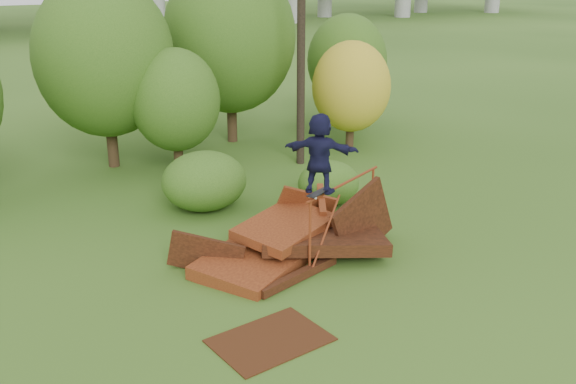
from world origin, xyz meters
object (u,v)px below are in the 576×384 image
utility_pole (301,11)px  flat_plate (270,340)px  scrap_pile (293,241)px  skater (320,153)px

utility_pole → flat_plate: bearing=-125.7°
scrap_pile → utility_pole: utility_pole is taller
scrap_pile → flat_plate: bearing=-128.7°
skater → utility_pole: (4.24, 7.30, 2.44)m
skater → utility_pole: 8.78m
scrap_pile → utility_pole: 9.17m
scrap_pile → flat_plate: 3.73m
scrap_pile → skater: bearing=-79.6°
scrap_pile → utility_pole: size_ratio=0.55×
scrap_pile → skater: (0.16, -0.85, 2.37)m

